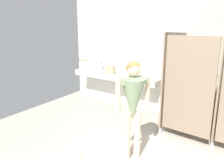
% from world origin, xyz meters
% --- Properties ---
extents(wall_back, '(7.72, 0.12, 2.99)m').
position_xyz_m(wall_back, '(0.00, 2.95, 1.49)').
color(wall_back, beige).
rests_on(wall_back, ground_plane).
extents(wall_back_tile_band, '(7.72, 0.01, 0.06)m').
position_xyz_m(wall_back_tile_band, '(0.00, 2.89, 1.05)').
color(wall_back_tile_band, '#9E937F').
rests_on(wall_back_tile_band, wall_back).
extents(vanity_counter, '(2.53, 0.57, 0.97)m').
position_xyz_m(vanity_counter, '(-2.22, 2.68, 0.63)').
color(vanity_counter, silver).
rests_on(vanity_counter, ground_plane).
extents(mirror_panel, '(2.43, 0.02, 1.40)m').
position_xyz_m(mirror_panel, '(-2.22, 2.88, 1.71)').
color(mirror_panel, silver).
rests_on(mirror_panel, wall_back).
extents(bathroom_stalls, '(2.05, 1.34, 2.08)m').
position_xyz_m(bathroom_stalls, '(0.50, 2.01, 1.09)').
color(bathroom_stalls, '#84705B').
rests_on(bathroom_stalls, ground_plane).
extents(person_standing, '(0.56, 0.56, 1.65)m').
position_xyz_m(person_standing, '(-0.55, 0.51, 1.04)').
color(person_standing, beige).
rests_on(person_standing, ground_plane).
extents(handbag, '(0.25, 0.13, 0.37)m').
position_xyz_m(handbag, '(-2.32, 2.44, 0.98)').
color(handbag, tan).
rests_on(handbag, vanity_counter).
extents(soap_dispenser, '(0.07, 0.07, 0.21)m').
position_xyz_m(soap_dispenser, '(-2.85, 2.76, 0.95)').
color(soap_dispenser, white).
rests_on(soap_dispenser, vanity_counter).
extents(paper_cup, '(0.07, 0.07, 0.09)m').
position_xyz_m(paper_cup, '(-3.10, 2.52, 0.90)').
color(paper_cup, white).
rests_on(paper_cup, vanity_counter).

